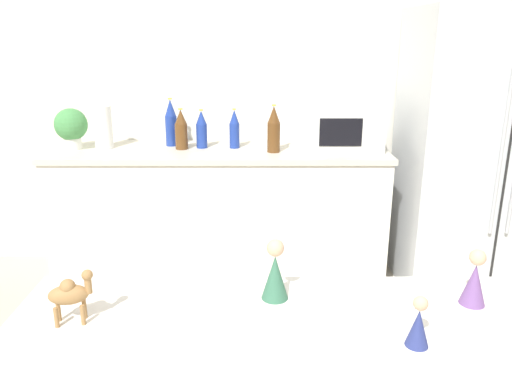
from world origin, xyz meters
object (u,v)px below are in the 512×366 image
object	(u,v)px
refrigerator	(478,153)
back_bottle_2	(169,123)
wise_man_figurine_crimson	(416,324)
wise_man_figurine_blue	(273,273)
wise_man_figurine_purple	(472,280)
back_bottle_0	(179,130)
back_bottle_1	(272,130)
back_bottle_4	(199,130)
microwave	(340,127)
potted_plant	(69,127)
paper_towel_roll	(101,127)
back_bottle_3	(232,129)
camel_figurine	(68,294)

from	to	relation	value
refrigerator	back_bottle_2	world-z (taller)	refrigerator
back_bottle_2	wise_man_figurine_crimson	distance (m)	2.48
refrigerator	wise_man_figurine_blue	bearing A→B (deg)	-126.28
wise_man_figurine_purple	wise_man_figurine_crimson	bearing A→B (deg)	-137.79
back_bottle_0	back_bottle_1	bearing A→B (deg)	-8.33
back_bottle_4	wise_man_figurine_blue	world-z (taller)	back_bottle_4
microwave	back_bottle_0	bearing A→B (deg)	-178.58
potted_plant	paper_towel_roll	distance (m)	0.20
potted_plant	back_bottle_4	bearing A→B (deg)	3.50
back_bottle_3	wise_man_figurine_crimson	size ratio (longest dim) A/B	2.03
wise_man_figurine_crimson	back_bottle_1	bearing A→B (deg)	97.19
back_bottle_2	refrigerator	bearing A→B (deg)	-4.75
potted_plant	microwave	distance (m)	1.76
back_bottle_2	wise_man_figurine_blue	distance (m)	2.16
potted_plant	camel_figurine	xyz separation A→B (m)	(0.73, -2.07, -0.05)
paper_towel_roll	back_bottle_2	world-z (taller)	back_bottle_2
back_bottle_2	potted_plant	bearing A→B (deg)	-169.12
back_bottle_1	back_bottle_3	world-z (taller)	back_bottle_1
wise_man_figurine_crimson	wise_man_figurine_purple	bearing A→B (deg)	42.21
camel_figurine	wise_man_figurine_purple	xyz separation A→B (m)	(1.05, 0.09, -0.01)
back_bottle_0	microwave	bearing A→B (deg)	1.42
refrigerator	potted_plant	bearing A→B (deg)	178.97
back_bottle_4	back_bottle_2	bearing A→B (deg)	161.83
back_bottle_4	wise_man_figurine_blue	distance (m)	2.05
back_bottle_4	wise_man_figurine_purple	xyz separation A→B (m)	(0.94, -2.03, -0.03)
refrigerator	back_bottle_0	xyz separation A→B (m)	(-1.94, 0.06, 0.14)
potted_plant	back_bottle_1	bearing A→B (deg)	-3.24
microwave	back_bottle_2	distance (m)	1.14
refrigerator	back_bottle_1	size ratio (longest dim) A/B	5.96
microwave	wise_man_figurine_purple	world-z (taller)	microwave
wise_man_figurine_blue	refrigerator	bearing A→B (deg)	53.72
potted_plant	camel_figurine	size ratio (longest dim) A/B	1.89
microwave	camel_figurine	size ratio (longest dim) A/B	3.38
refrigerator	camel_figurine	distance (m)	2.79
wise_man_figurine_crimson	potted_plant	bearing A→B (deg)	125.88
wise_man_figurine_blue	wise_man_figurine_purple	distance (m)	0.53
paper_towel_roll	refrigerator	bearing A→B (deg)	-1.94
potted_plant	back_bottle_0	xyz separation A→B (m)	(0.71, 0.01, -0.02)
microwave	wise_man_figurine_blue	bearing A→B (deg)	-104.50
potted_plant	wise_man_figurine_blue	size ratio (longest dim) A/B	1.54
wise_man_figurine_crimson	wise_man_figurine_purple	size ratio (longest dim) A/B	0.81
refrigerator	back_bottle_3	xyz separation A→B (m)	(-1.59, 0.10, 0.14)
potted_plant	wise_man_figurine_crimson	bearing A→B (deg)	-54.12
back_bottle_1	back_bottle_0	bearing A→B (deg)	171.67
back_bottle_3	wise_man_figurine_blue	size ratio (longest dim) A/B	1.50
back_bottle_0	potted_plant	bearing A→B (deg)	-178.90
back_bottle_4	back_bottle_1	bearing A→B (deg)	-14.91
wise_man_figurine_blue	wise_man_figurine_crimson	size ratio (longest dim) A/B	1.36
paper_towel_roll	microwave	xyz separation A→B (m)	(1.57, 0.00, 0.00)
back_bottle_3	wise_man_figurine_purple	world-z (taller)	back_bottle_3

